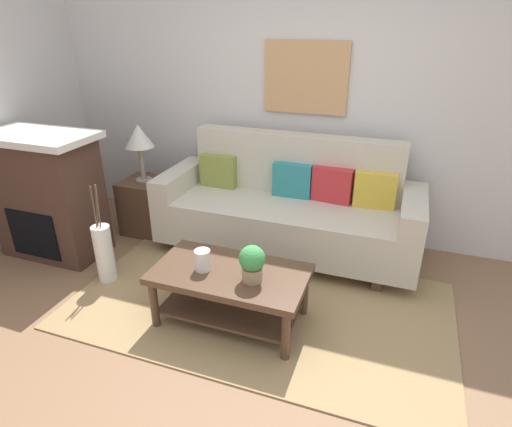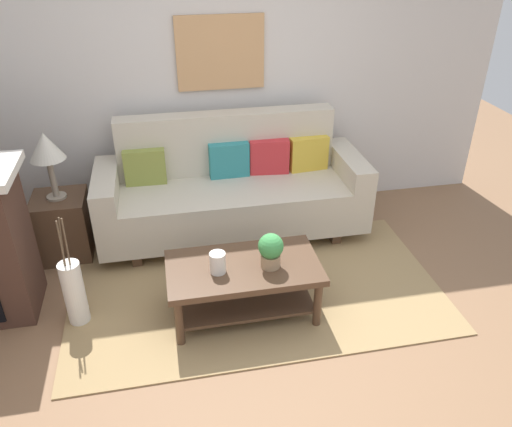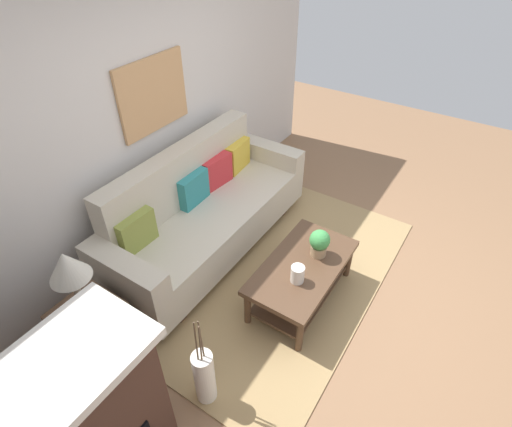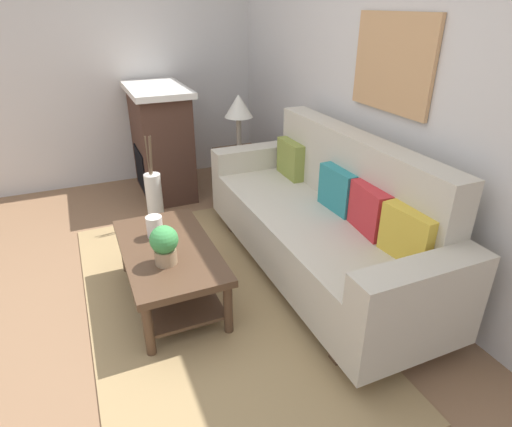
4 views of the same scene
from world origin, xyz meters
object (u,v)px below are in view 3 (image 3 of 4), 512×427
coffee_table (302,274)px  side_table (95,332)px  framed_painting (153,95)px  throw_pillow_teal (193,189)px  table_lamp (68,268)px  throw_pillow_mustard (237,156)px  tabletop_vase (297,274)px  couch (205,213)px  floor_vase (205,377)px  throw_pillow_crimson (217,171)px  potted_plant_tabletop (319,242)px  throw_pillow_olive (136,231)px

coffee_table → side_table: 1.75m
side_table → framed_painting: 2.04m
throw_pillow_teal → table_lamp: size_ratio=0.63×
throw_pillow_mustard → tabletop_vase: throw_pillow_mustard is taller
couch → throw_pillow_mustard: bearing=9.4°
side_table → floor_vase: (0.18, -0.93, -0.02)m
floor_vase → framed_painting: 2.37m
tabletop_vase → table_lamp: bearing=137.2°
throw_pillow_crimson → potted_plant_tabletop: bearing=-102.1°
potted_plant_tabletop → floor_vase: potted_plant_tabletop is taller
throw_pillow_olive → potted_plant_tabletop: throw_pillow_olive is taller
throw_pillow_crimson → potted_plant_tabletop: throw_pillow_crimson is taller
potted_plant_tabletop → table_lamp: bearing=144.6°
side_table → couch: bearing=3.4°
throw_pillow_olive → side_table: throw_pillow_olive is taller
coffee_table → floor_vase: (-1.20, 0.13, -0.06)m
throw_pillow_crimson → tabletop_vase: bearing=-116.5°
side_table → throw_pillow_crimson: bearing=6.5°
throw_pillow_olive → framed_painting: bearing=24.4°
coffee_table → side_table: bearing=142.4°
throw_pillow_olive → table_lamp: 0.83m
side_table → throw_pillow_olive: bearing=16.0°
throw_pillow_teal → tabletop_vase: throw_pillow_teal is taller
throw_pillow_teal → framed_painting: bearing=90.0°
couch → throw_pillow_mustard: size_ratio=6.60×
throw_pillow_teal → throw_pillow_crimson: size_ratio=1.00×
framed_painting → throw_pillow_olive: bearing=-155.6°
table_lamp → framed_painting: (1.49, 0.55, 0.56)m
tabletop_vase → table_lamp: 1.71m
throw_pillow_mustard → framed_painting: (-0.75, 0.34, 0.88)m
coffee_table → throw_pillow_mustard: bearing=56.5°
couch → throw_pillow_teal: couch is taller
throw_pillow_teal → throw_pillow_mustard: 0.75m
throw_pillow_olive → floor_vase: 1.34m
framed_painting → throw_pillow_crimson: bearing=-42.3°
throw_pillow_crimson → table_lamp: (-1.86, -0.21, 0.31)m
throw_pillow_mustard → coffee_table: bearing=-123.5°
couch → tabletop_vase: 1.24m
throw_pillow_teal → table_lamp: table_lamp is taller
throw_pillow_mustard → coffee_table: (-0.85, -1.28, -0.37)m
throw_pillow_mustard → coffee_table: 1.58m
throw_pillow_teal → potted_plant_tabletop: bearing=-86.2°
throw_pillow_crimson → floor_vase: (-1.68, -1.15, -0.42)m
couch → throw_pillow_teal: bearing=90.0°
throw_pillow_crimson → coffee_table: size_ratio=0.33×
tabletop_vase → side_table: 1.65m
couch → potted_plant_tabletop: couch is taller
throw_pillow_olive → side_table: 0.86m
potted_plant_tabletop → framed_painting: 1.94m
throw_pillow_crimson → throw_pillow_mustard: bearing=0.0°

